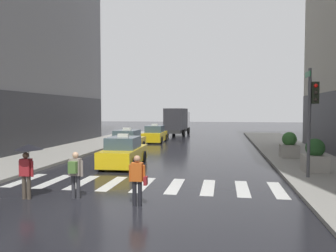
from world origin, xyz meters
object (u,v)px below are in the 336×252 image
box_truck (177,121)px  planter_mid_block (289,146)px  taxi_third (155,135)px  taxi_second (127,142)px  traffic_light_pole (312,107)px  pedestrian_with_umbrella (28,156)px  pedestrian_with_backpack (75,171)px  pedestrian_with_handbag (138,178)px  planter_near_corner (315,157)px  taxi_lead (124,153)px

box_truck → planter_mid_block: 21.06m
taxi_third → taxi_second: bearing=-94.1°
traffic_light_pole → taxi_second: size_ratio=1.05×
taxi_second → pedestrian_with_umbrella: bearing=-87.9°
pedestrian_with_backpack → planter_mid_block: (9.22, 10.92, -0.10)m
box_truck → pedestrian_with_handbag: 30.20m
planter_near_corner → box_truck: bearing=113.1°
pedestrian_with_backpack → planter_near_corner: (9.49, 6.02, -0.10)m
planter_mid_block → planter_near_corner: bearing=-86.9°
planter_mid_block → taxi_third: bearing=137.4°
box_truck → planter_mid_block: (9.77, -18.63, -0.98)m
taxi_lead → taxi_third: bearing=94.7°
taxi_second → pedestrian_with_backpack: 13.42m
box_truck → planter_mid_block: size_ratio=4.74×
box_truck → planter_near_corner: size_ratio=4.74×
traffic_light_pole → pedestrian_with_handbag: 8.57m
traffic_light_pole → pedestrian_with_backpack: size_ratio=2.91×
taxi_lead → planter_mid_block: bearing=22.1°
taxi_second → planter_near_corner: taxi_second is taller
box_truck → pedestrian_with_umbrella: 29.89m
traffic_light_pole → pedestrian_with_umbrella: size_ratio=2.47×
taxi_lead → pedestrian_with_umbrella: size_ratio=2.37×
pedestrian_with_umbrella → pedestrian_with_backpack: pedestrian_with_umbrella is taller
traffic_light_pole → taxi_third: (-10.48, 16.29, -2.53)m
pedestrian_with_umbrella → pedestrian_with_handbag: bearing=-2.4°
traffic_light_pole → pedestrian_with_handbag: bearing=-142.5°
taxi_second → pedestrian_with_backpack: size_ratio=2.76×
traffic_light_pole → planter_mid_block: (0.30, 6.39, -2.38)m
traffic_light_pole → pedestrian_with_umbrella: bearing=-155.2°
taxi_lead → pedestrian_with_umbrella: bearing=-99.1°
taxi_third → pedestrian_with_handbag: bearing=-79.5°
traffic_light_pole → pedestrian_with_backpack: bearing=-153.1°
taxi_third → pedestrian_with_handbag: 21.68m
taxi_third → box_truck: bearing=83.4°
traffic_light_pole → taxi_second: bearing=141.6°
box_truck → pedestrian_with_backpack: box_truck is taller
taxi_lead → pedestrian_with_handbag: 8.01m
traffic_light_pole → taxi_third: 19.53m
taxi_second → taxi_third: 7.60m
traffic_light_pole → taxi_lead: traffic_light_pole is taller
traffic_light_pole → taxi_lead: size_ratio=1.04×
pedestrian_with_umbrella → pedestrian_with_handbag: (3.98, -0.17, -0.58)m
pedestrian_with_backpack → planter_near_corner: planter_near_corner is taller
taxi_second → planter_mid_block: (11.32, -2.33, 0.15)m
taxi_second → taxi_third: size_ratio=1.00×
pedestrian_with_umbrella → planter_near_corner: (11.08, 6.35, -0.64)m
pedestrian_with_umbrella → planter_mid_block: 15.62m
taxi_second → pedestrian_with_handbag: taxi_second is taller
pedestrian_with_umbrella → pedestrian_with_backpack: size_ratio=1.18×
taxi_second → planter_mid_block: 11.55m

